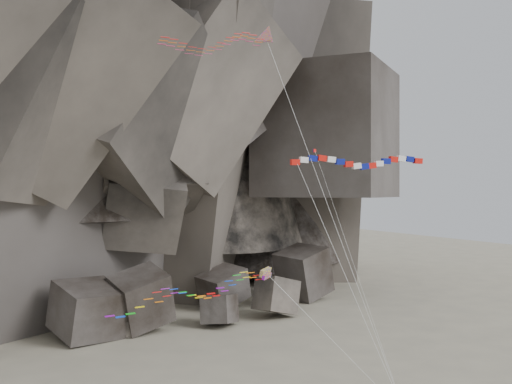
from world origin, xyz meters
TOP-DOWN VIEW (x-y plane):
  - headland at (0.00, 70.00)m, footprint 110.00×70.00m
  - boulder_field at (6.48, 35.47)m, footprint 74.43×15.38m
  - delta_kite at (-5.70, 3.33)m, footprint 16.12×10.99m
  - banner_kite at (5.54, -2.08)m, footprint 11.17×7.52m
  - parafoil_kite at (-9.46, 0.74)m, footprint 22.08×8.26m
  - pennant_kite at (5.66, 0.50)m, footprint 0.46×10.80m

SIDE VIEW (x-z plane):
  - boulder_field at x=6.48m, z-range -1.75..7.51m
  - parafoil_kite at x=-9.46m, z-range 5.91..17.38m
  - pennant_kite at x=5.66m, z-range 5.77..26.99m
  - banner_kite at x=5.54m, z-range 11.09..31.66m
  - delta_kite at x=-5.70m, z-range 15.18..46.73m
  - headland at x=0.00m, z-range 0.00..84.00m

